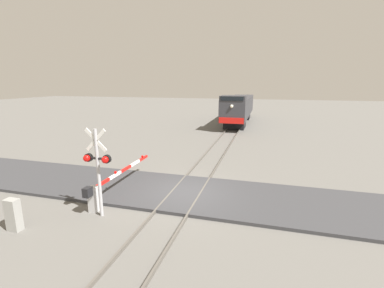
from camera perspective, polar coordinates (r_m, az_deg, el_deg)
The scene contains 8 objects.
ground_plane at distance 13.66m, azimuth -1.22°, elevation -10.64°, with size 160.00×160.00×0.00m, color #605E59.
rail_track_left at distance 13.84m, azimuth -4.11°, elevation -10.01°, with size 0.08×80.00×0.15m, color #59544C.
rail_track_right at distance 13.46m, azimuth 1.76°, elevation -10.68°, with size 0.08×80.00×0.15m, color #59544C.
road_surface at distance 13.63m, azimuth -1.22°, elevation -10.36°, with size 36.00×4.53×0.15m, color #38383A.
locomotive at distance 37.24m, azimuth 9.97°, elevation 7.64°, with size 2.87×16.33×4.04m.
crossing_signal at distance 11.42m, azimuth -19.52°, elevation -4.00°, with size 1.18×0.33×3.73m.
crossing_gate at distance 13.01m, azimuth -18.29°, elevation -8.85°, with size 0.36×5.96×1.25m.
utility_cabinet at distance 12.36m, azimuth -33.81°, elevation -12.45°, with size 0.51×0.33×1.26m, color #999993.
Camera 1 is at (3.62, -11.97, 5.48)m, focal length 25.01 mm.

